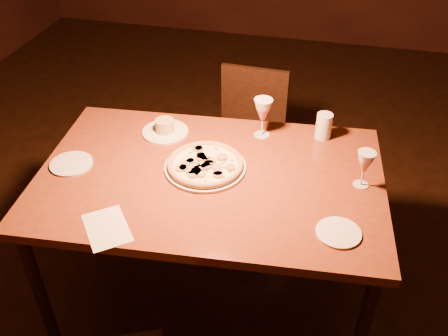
# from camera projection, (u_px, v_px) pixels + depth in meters

# --- Properties ---
(floor) EXTENTS (7.00, 7.00, 0.00)m
(floor) POSITION_uv_depth(u_px,v_px,m) (242.00, 276.00, 2.83)
(floor) COLOR black
(floor) RESTS_ON ground
(dining_table) EXTENTS (1.62, 1.12, 0.83)m
(dining_table) POSITION_uv_depth(u_px,v_px,m) (210.00, 187.00, 2.28)
(dining_table) COLOR maroon
(dining_table) RESTS_ON floor
(chair_far) EXTENTS (0.44, 0.44, 0.87)m
(chair_far) POSITION_uv_depth(u_px,v_px,m) (248.00, 132.00, 3.13)
(chair_far) COLOR black
(chair_far) RESTS_ON floor
(pizza_plate) EXTENTS (0.37, 0.37, 0.04)m
(pizza_plate) POSITION_uv_depth(u_px,v_px,m) (205.00, 164.00, 2.26)
(pizza_plate) COLOR silver
(pizza_plate) RESTS_ON dining_table
(ramekin_saucer) EXTENTS (0.23, 0.23, 0.07)m
(ramekin_saucer) POSITION_uv_depth(u_px,v_px,m) (165.00, 129.00, 2.50)
(ramekin_saucer) COLOR silver
(ramekin_saucer) RESTS_ON dining_table
(wine_glass_far) EXTENTS (0.09, 0.09, 0.20)m
(wine_glass_far) POSITION_uv_depth(u_px,v_px,m) (263.00, 118.00, 2.43)
(wine_glass_far) COLOR #C56852
(wine_glass_far) RESTS_ON dining_table
(wine_glass_right) EXTENTS (0.08, 0.08, 0.17)m
(wine_glass_right) POSITION_uv_depth(u_px,v_px,m) (364.00, 169.00, 2.12)
(wine_glass_right) COLOR #C56852
(wine_glass_right) RESTS_ON dining_table
(water_tumbler) EXTENTS (0.08, 0.08, 0.13)m
(water_tumbler) POSITION_uv_depth(u_px,v_px,m) (324.00, 126.00, 2.44)
(water_tumbler) COLOR silver
(water_tumbler) RESTS_ON dining_table
(side_plate_left) EXTENTS (0.19, 0.19, 0.01)m
(side_plate_left) POSITION_uv_depth(u_px,v_px,m) (71.00, 164.00, 2.29)
(side_plate_left) COLOR silver
(side_plate_left) RESTS_ON dining_table
(side_plate_near) EXTENTS (0.18, 0.18, 0.01)m
(side_plate_near) POSITION_uv_depth(u_px,v_px,m) (339.00, 233.00, 1.93)
(side_plate_near) COLOR silver
(side_plate_near) RESTS_ON dining_table
(menu_card) EXTENTS (0.27, 0.28, 0.00)m
(menu_card) POSITION_uv_depth(u_px,v_px,m) (107.00, 228.00, 1.96)
(menu_card) COLOR beige
(menu_card) RESTS_ON dining_table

